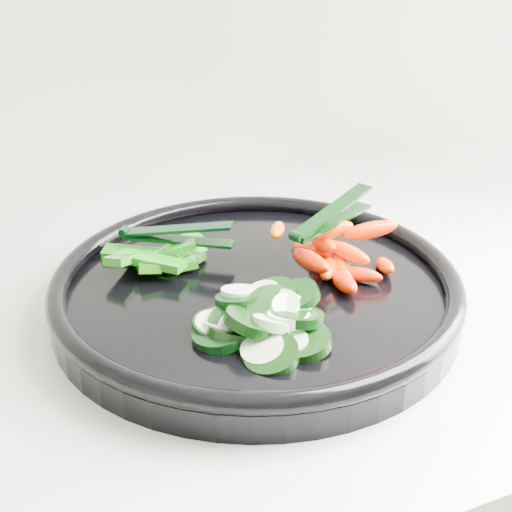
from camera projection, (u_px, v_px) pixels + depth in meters
name	position (u px, v px, depth m)	size (l,w,h in m)	color
veggie_tray	(256.00, 290.00, 0.65)	(0.41, 0.41, 0.04)	black
cucumber_pile	(255.00, 320.00, 0.58)	(0.13, 0.13, 0.04)	black
carrot_pile	(332.00, 250.00, 0.68)	(0.13, 0.13, 0.05)	#E05600
pepper_pile	(159.00, 256.00, 0.69)	(0.12, 0.10, 0.04)	#0A730D
tong_carrot	(330.00, 217.00, 0.67)	(0.11, 0.06, 0.02)	black
tong_pepper	(174.00, 234.00, 0.69)	(0.10, 0.08, 0.02)	black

